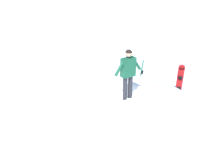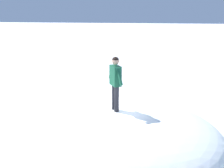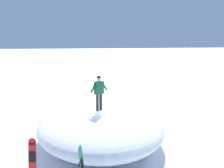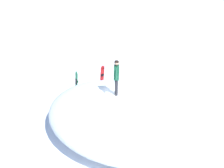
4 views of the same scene
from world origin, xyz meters
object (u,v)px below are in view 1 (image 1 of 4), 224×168
at_px(snowboard_secondary_upright, 180,81).
at_px(snowboarder_standing, 128,71).
at_px(backpack_near, 106,90).
at_px(snowboard_primary_upright, 141,75).

bearing_deg(snowboard_secondary_upright, snowboarder_standing, 47.73).
height_order(snowboarder_standing, backpack_near, snowboarder_standing).
xyz_separation_m(snowboard_primary_upright, backpack_near, (1.66, 0.16, -0.69)).
height_order(snowboard_primary_upright, snowboard_secondary_upright, snowboard_secondary_upright).
bearing_deg(backpack_near, snowboarder_standing, 101.29).
bearing_deg(backpack_near, snowboard_primary_upright, -174.57).
bearing_deg(snowboard_primary_upright, snowboard_secondary_upright, 157.68).
xyz_separation_m(snowboard_secondary_upright, backpack_near, (3.30, -0.52, -0.72)).
distance_m(snowboarder_standing, snowboard_primary_upright, 4.12).
height_order(snowboarder_standing, snowboard_primary_upright, snowboarder_standing).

